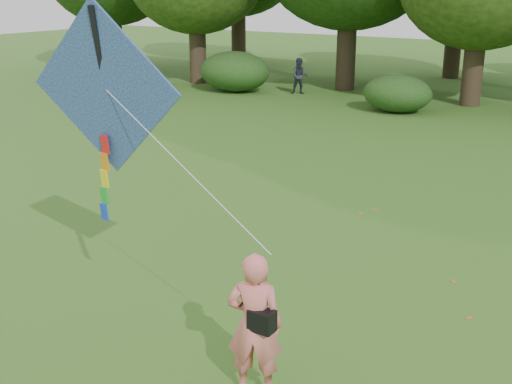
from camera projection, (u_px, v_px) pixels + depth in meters
The scene contains 7 objects.
ground at pixel (224, 341), 8.92m from camera, with size 100.00×100.00×0.00m, color #265114.
man_kite_flyer at pixel (255, 325), 7.54m from camera, with size 0.67×0.44×1.83m, color #E26F6A.
bystander_left at pixel (300, 76), 28.36m from camera, with size 0.77×0.60×1.58m, color #272D34.
crossbody_bag at pixel (262, 320), 7.42m from camera, with size 0.43×0.20×0.72m.
flying_kite at pixel (105, 92), 8.75m from camera, with size 4.31×0.98×3.19m.
shrub_band at pixel (489, 96), 23.11m from camera, with size 39.15×3.22×1.88m.
fallen_leaves at pixel (427, 233), 12.76m from camera, with size 6.90×15.52×0.01m.
Camera 1 is at (4.60, -6.35, 4.75)m, focal length 45.00 mm.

